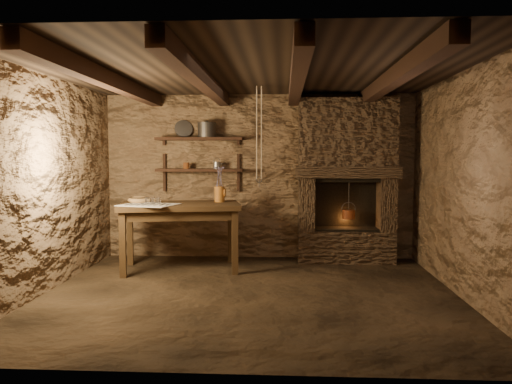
# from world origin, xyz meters

# --- Properties ---
(floor) EXTENTS (4.50, 4.50, 0.00)m
(floor) POSITION_xyz_m (0.00, 0.00, 0.00)
(floor) COLOR black
(floor) RESTS_ON ground
(back_wall) EXTENTS (4.50, 0.04, 2.40)m
(back_wall) POSITION_xyz_m (0.00, 2.00, 1.20)
(back_wall) COLOR brown
(back_wall) RESTS_ON floor
(front_wall) EXTENTS (4.50, 0.04, 2.40)m
(front_wall) POSITION_xyz_m (0.00, -2.00, 1.20)
(front_wall) COLOR brown
(front_wall) RESTS_ON floor
(left_wall) EXTENTS (0.04, 4.00, 2.40)m
(left_wall) POSITION_xyz_m (-2.25, 0.00, 1.20)
(left_wall) COLOR brown
(left_wall) RESTS_ON floor
(right_wall) EXTENTS (0.04, 4.00, 2.40)m
(right_wall) POSITION_xyz_m (2.25, 0.00, 1.20)
(right_wall) COLOR brown
(right_wall) RESTS_ON floor
(ceiling) EXTENTS (4.50, 4.00, 0.04)m
(ceiling) POSITION_xyz_m (0.00, 0.00, 2.40)
(ceiling) COLOR black
(ceiling) RESTS_ON back_wall
(beam_far_left) EXTENTS (0.14, 3.95, 0.16)m
(beam_far_left) POSITION_xyz_m (-1.50, 0.00, 2.31)
(beam_far_left) COLOR black
(beam_far_left) RESTS_ON ceiling
(beam_mid_left) EXTENTS (0.14, 3.95, 0.16)m
(beam_mid_left) POSITION_xyz_m (-0.50, 0.00, 2.31)
(beam_mid_left) COLOR black
(beam_mid_left) RESTS_ON ceiling
(beam_mid_right) EXTENTS (0.14, 3.95, 0.16)m
(beam_mid_right) POSITION_xyz_m (0.50, 0.00, 2.31)
(beam_mid_right) COLOR black
(beam_mid_right) RESTS_ON ceiling
(beam_far_right) EXTENTS (0.14, 3.95, 0.16)m
(beam_far_right) POSITION_xyz_m (1.50, 0.00, 2.31)
(beam_far_right) COLOR black
(beam_far_right) RESTS_ON ceiling
(shelf_lower) EXTENTS (1.25, 0.30, 0.04)m
(shelf_lower) POSITION_xyz_m (-0.85, 1.84, 1.30)
(shelf_lower) COLOR black
(shelf_lower) RESTS_ON back_wall
(shelf_upper) EXTENTS (1.25, 0.30, 0.04)m
(shelf_upper) POSITION_xyz_m (-0.85, 1.84, 1.75)
(shelf_upper) COLOR black
(shelf_upper) RESTS_ON back_wall
(hearth) EXTENTS (1.43, 0.51, 2.30)m
(hearth) POSITION_xyz_m (1.25, 1.77, 1.23)
(hearth) COLOR #3B2A1D
(hearth) RESTS_ON floor
(work_table) EXTENTS (1.68, 1.14, 0.88)m
(work_table) POSITION_xyz_m (-1.00, 1.13, 0.47)
(work_table) COLOR #352312
(work_table) RESTS_ON floor
(linen_cloth) EXTENTS (0.78, 0.69, 0.01)m
(linen_cloth) POSITION_xyz_m (-1.35, 0.88, 0.89)
(linen_cloth) COLOR silver
(linen_cloth) RESTS_ON work_table
(pewter_cutlery_row) EXTENTS (0.59, 0.35, 0.01)m
(pewter_cutlery_row) POSITION_xyz_m (-1.35, 0.86, 0.90)
(pewter_cutlery_row) COLOR gray
(pewter_cutlery_row) RESTS_ON linen_cloth
(drinking_glasses) EXTENTS (0.21, 0.06, 0.09)m
(drinking_glasses) POSITION_xyz_m (-1.33, 1.01, 0.93)
(drinking_glasses) COLOR white
(drinking_glasses) RESTS_ON linen_cloth
(stoneware_jug) EXTENTS (0.16, 0.15, 0.49)m
(stoneware_jug) POSITION_xyz_m (-0.50, 1.35, 1.09)
(stoneware_jug) COLOR #94551C
(stoneware_jug) RESTS_ON work_table
(wooden_bowl) EXTENTS (0.33, 0.33, 0.11)m
(wooden_bowl) POSITION_xyz_m (-1.56, 1.19, 0.92)
(wooden_bowl) COLOR #A87D48
(wooden_bowl) RESTS_ON work_table
(iron_stockpot) EXTENTS (0.31, 0.31, 0.20)m
(iron_stockpot) POSITION_xyz_m (-0.74, 1.84, 1.87)
(iron_stockpot) COLOR #312E2B
(iron_stockpot) RESTS_ON shelf_upper
(tin_pan) EXTENTS (0.28, 0.19, 0.26)m
(tin_pan) POSITION_xyz_m (-1.10, 1.94, 1.90)
(tin_pan) COLOR gray
(tin_pan) RESTS_ON shelf_upper
(small_kettle) EXTENTS (0.16, 0.13, 0.15)m
(small_kettle) POSITION_xyz_m (-0.60, 1.84, 1.37)
(small_kettle) COLOR gray
(small_kettle) RESTS_ON shelf_lower
(rusty_tin) EXTENTS (0.12, 0.12, 0.09)m
(rusty_tin) POSITION_xyz_m (-1.05, 1.84, 1.36)
(rusty_tin) COLOR #542710
(rusty_tin) RESTS_ON shelf_lower
(red_pot) EXTENTS (0.22, 0.22, 0.54)m
(red_pot) POSITION_xyz_m (1.28, 1.72, 0.69)
(red_pot) COLOR maroon
(red_pot) RESTS_ON hearth
(hanging_ropes) EXTENTS (0.08, 0.08, 1.20)m
(hanging_ropes) POSITION_xyz_m (0.05, 1.05, 1.80)
(hanging_ropes) COLOR tan
(hanging_ropes) RESTS_ON ceiling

